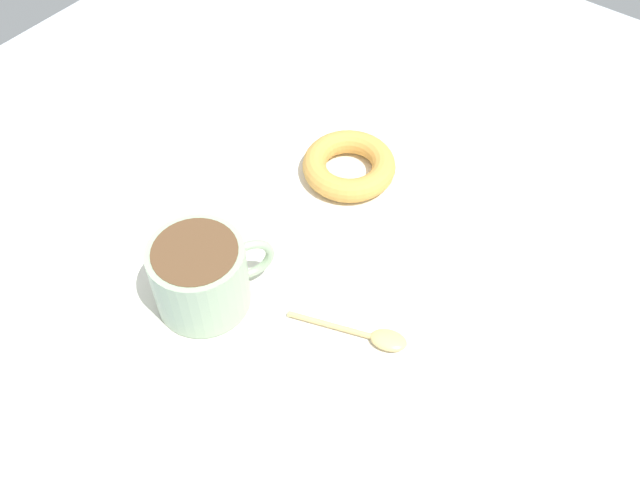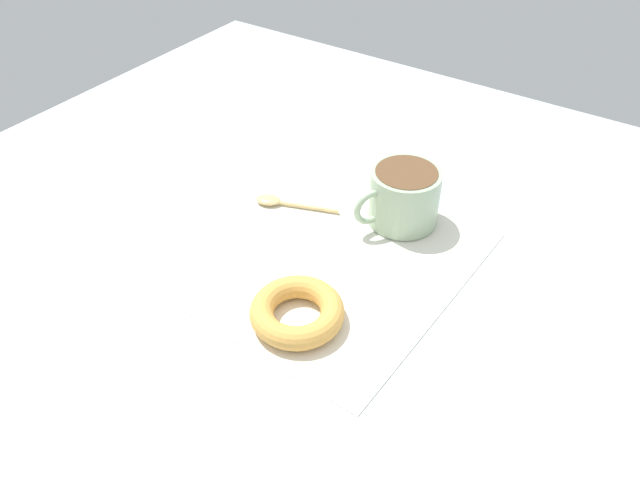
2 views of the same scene
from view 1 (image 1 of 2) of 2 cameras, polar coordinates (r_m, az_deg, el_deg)
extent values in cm
cube|color=#B2BCC6|center=(77.67, 2.28, -0.88)|extent=(120.00, 120.00, 2.00)
cube|color=white|center=(75.98, 0.00, -1.03)|extent=(36.89, 36.89, 0.30)
cylinder|color=#9EB793|center=(70.07, -9.59, -2.89)|extent=(9.40, 9.40, 7.71)
cylinder|color=brown|center=(67.20, -9.99, -1.03)|extent=(8.20, 8.20, 0.60)
torus|color=#9EB793|center=(70.69, -5.66, -1.56)|extent=(3.29, 5.01, 5.22)
torus|color=gold|center=(82.74, 2.33, 5.98)|extent=(10.79, 10.79, 2.73)
ellipsoid|color=#D8B772|center=(69.38, 5.50, -7.98)|extent=(4.19, 3.46, 0.90)
cylinder|color=#D8B772|center=(70.14, 1.05, -6.88)|extent=(8.97, 3.63, 0.56)
camera|label=2|loc=(1.08, 3.06, 46.88)|focal=35.00mm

